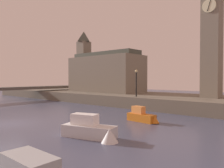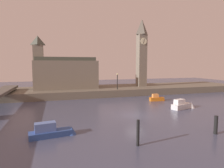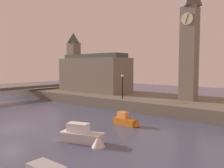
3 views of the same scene
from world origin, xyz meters
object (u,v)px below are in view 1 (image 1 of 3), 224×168
clock_tower (212,28)px  boat_patrol_orange (143,116)px  boat_ferry_white (92,130)px  parliament_hall (104,72)px  streetlamp (136,80)px

clock_tower → boat_patrol_orange: 15.25m
boat_ferry_white → boat_patrol_orange: (-0.55, 6.77, -0.07)m
parliament_hall → boat_patrol_orange: parliament_hall is taller
clock_tower → boat_ferry_white: (-1.58, -18.54, -9.39)m
streetlamp → boat_ferry_white: size_ratio=0.80×
boat_ferry_white → boat_patrol_orange: bearing=94.6°
clock_tower → streetlamp: bearing=-148.9°
parliament_hall → streetlamp: 12.10m
parliament_hall → boat_ferry_white: (17.02, -19.13, -4.49)m
clock_tower → parliament_hall: size_ratio=1.19×
boat_patrol_orange → streetlamp: bearing=128.8°
parliament_hall → streetlamp: (10.80, -5.30, -1.33)m
boat_ferry_white → parliament_hall: bearing=131.7°
clock_tower → parliament_hall: bearing=178.2°
clock_tower → boat_ferry_white: size_ratio=3.74×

